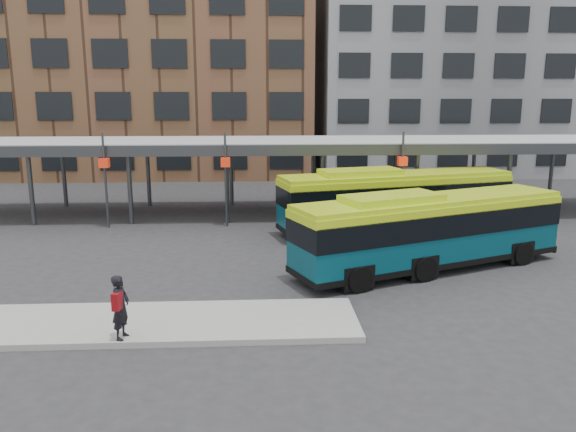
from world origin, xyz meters
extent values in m
plane|color=#28282B|center=(0.00, 0.00, 0.00)|extent=(120.00, 120.00, 0.00)
cube|color=gray|center=(-5.50, -3.00, 0.09)|extent=(14.00, 3.00, 0.18)
cube|color=#999B9E|center=(0.00, 13.00, 4.00)|extent=(40.00, 6.00, 0.35)
cube|color=#383A3D|center=(0.00, 10.00, 3.85)|extent=(40.00, 0.15, 0.55)
cylinder|color=#383A3D|center=(-13.00, 10.50, 1.90)|extent=(0.24, 0.24, 3.80)
cylinder|color=#383A3D|center=(-13.00, 15.50, 1.90)|extent=(0.24, 0.24, 3.80)
cylinder|color=#383A3D|center=(-8.00, 10.50, 1.90)|extent=(0.24, 0.24, 3.80)
cylinder|color=#383A3D|center=(-8.00, 15.50, 1.90)|extent=(0.24, 0.24, 3.80)
cylinder|color=#383A3D|center=(-3.00, 10.50, 1.90)|extent=(0.24, 0.24, 3.80)
cylinder|color=#383A3D|center=(-3.00, 15.50, 1.90)|extent=(0.24, 0.24, 3.80)
cylinder|color=#383A3D|center=(2.00, 10.50, 1.90)|extent=(0.24, 0.24, 3.80)
cylinder|color=#383A3D|center=(2.00, 15.50, 1.90)|extent=(0.24, 0.24, 3.80)
cylinder|color=#383A3D|center=(7.00, 10.50, 1.90)|extent=(0.24, 0.24, 3.80)
cylinder|color=#383A3D|center=(7.00, 15.50, 1.90)|extent=(0.24, 0.24, 3.80)
cylinder|color=#383A3D|center=(12.00, 10.50, 1.90)|extent=(0.24, 0.24, 3.80)
cylinder|color=#383A3D|center=(12.00, 15.50, 1.90)|extent=(0.24, 0.24, 3.80)
cylinder|color=#383A3D|center=(17.00, 15.50, 1.90)|extent=(0.24, 0.24, 3.80)
cylinder|color=#383A3D|center=(-9.00, 9.70, 2.40)|extent=(0.12, 0.12, 4.80)
cube|color=red|center=(-9.00, 9.70, 3.30)|extent=(0.45, 0.45, 0.45)
cylinder|color=#383A3D|center=(-3.00, 9.70, 2.40)|extent=(0.12, 0.12, 4.80)
cube|color=red|center=(-3.00, 9.70, 3.30)|extent=(0.45, 0.45, 0.45)
cylinder|color=#383A3D|center=(6.00, 9.70, 2.40)|extent=(0.12, 0.12, 4.80)
cube|color=red|center=(6.00, 9.70, 3.30)|extent=(0.45, 0.45, 0.45)
cube|color=brown|center=(-10.00, 32.00, 11.00)|extent=(26.00, 14.00, 22.00)
cube|color=slate|center=(16.00, 32.00, 10.00)|extent=(24.00, 14.00, 20.00)
cube|color=#063C4B|center=(5.19, 1.99, 1.48)|extent=(11.12, 6.29, 2.31)
cube|color=black|center=(5.19, 1.99, 1.94)|extent=(11.18, 6.36, 0.88)
cube|color=#B0CF15|center=(5.19, 1.99, 2.72)|extent=(11.09, 6.21, 0.18)
cube|color=#B0CF15|center=(3.48, 1.29, 2.90)|extent=(4.04, 2.92, 0.32)
cube|color=black|center=(5.19, 1.99, 0.43)|extent=(11.19, 6.37, 0.22)
cylinder|color=black|center=(9.03, 2.33, 0.46)|extent=(0.96, 0.60, 0.92)
cylinder|color=black|center=(8.18, 4.41, 0.46)|extent=(0.96, 0.60, 0.92)
cylinder|color=black|center=(4.59, 0.53, 0.46)|extent=(0.96, 0.60, 0.92)
cylinder|color=black|center=(3.74, 2.61, 0.46)|extent=(0.96, 0.60, 0.92)
cylinder|color=black|center=(2.02, -0.51, 0.46)|extent=(0.96, 0.60, 0.92)
cylinder|color=black|center=(1.18, 1.57, 0.46)|extent=(0.96, 0.60, 0.92)
cube|color=#063C4B|center=(5.33, 8.07, 1.53)|extent=(11.68, 5.12, 2.38)
cube|color=black|center=(5.33, 8.07, 2.00)|extent=(11.74, 5.19, 0.91)
cube|color=#B0CF15|center=(5.33, 8.07, 2.81)|extent=(11.66, 5.03, 0.19)
cube|color=#B0CF15|center=(3.48, 7.61, 3.00)|extent=(4.12, 2.60, 0.33)
cube|color=black|center=(5.33, 8.07, 0.45)|extent=(11.75, 5.19, 0.23)
cylinder|color=black|center=(9.31, 7.88, 0.48)|extent=(0.99, 0.51, 0.95)
cylinder|color=black|center=(8.74, 10.14, 0.48)|extent=(0.99, 0.51, 0.95)
cylinder|color=black|center=(4.50, 6.67, 0.48)|extent=(0.99, 0.51, 0.95)
cylinder|color=black|center=(3.93, 8.92, 0.48)|extent=(0.99, 0.51, 0.95)
cylinder|color=black|center=(1.73, 5.96, 0.48)|extent=(0.99, 0.51, 0.95)
cylinder|color=black|center=(1.16, 8.22, 0.48)|extent=(0.99, 0.51, 0.95)
imported|color=black|center=(-5.06, -4.20, 1.06)|extent=(0.54, 0.72, 1.77)
cube|color=maroon|center=(-5.10, -4.38, 1.30)|extent=(0.25, 0.36, 0.47)
imported|color=slate|center=(11.12, 11.88, 0.47)|extent=(1.89, 1.03, 0.94)
imported|color=slate|center=(11.48, 12.36, 0.52)|extent=(1.79, 0.72, 1.04)
imported|color=slate|center=(12.41, 11.64, 0.44)|extent=(1.72, 0.75, 0.88)
imported|color=slate|center=(13.04, 11.83, 0.48)|extent=(1.65, 0.77, 0.96)
imported|color=slate|center=(14.20, 12.17, 0.43)|extent=(1.68, 0.72, 0.86)
camera|label=1|loc=(-1.36, -18.51, 6.58)|focal=35.00mm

